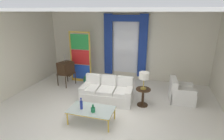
{
  "coord_description": "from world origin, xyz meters",
  "views": [
    {
      "loc": [
        1.6,
        -4.81,
        3.01
      ],
      "look_at": [
        -0.04,
        0.9,
        1.05
      ],
      "focal_mm": 28.86,
      "sensor_mm": 36.0,
      "label": 1
    }
  ],
  "objects_px": {
    "vintage_tv": "(66,68)",
    "round_side_table": "(143,96)",
    "peacock_figurine": "(87,80)",
    "stained_glass_divider": "(80,58)",
    "bottle_crystal_tall": "(93,109)",
    "bottle_blue_decanter": "(81,104)",
    "table_lamp_brass": "(144,76)",
    "armchair_white": "(180,93)",
    "coffee_table": "(91,110)",
    "couch_white_long": "(108,92)"
  },
  "relations": [
    {
      "from": "vintage_tv",
      "to": "round_side_table",
      "type": "bearing_deg",
      "value": -15.04
    },
    {
      "from": "vintage_tv",
      "to": "peacock_figurine",
      "type": "bearing_deg",
      "value": 11.72
    },
    {
      "from": "stained_glass_divider",
      "to": "bottle_crystal_tall",
      "type": "bearing_deg",
      "value": -59.46
    },
    {
      "from": "peacock_figurine",
      "to": "bottle_blue_decanter",
      "type": "bearing_deg",
      "value": -69.36
    },
    {
      "from": "stained_glass_divider",
      "to": "peacock_figurine",
      "type": "xyz_separation_m",
      "value": [
        0.43,
        -0.39,
        -0.84
      ]
    },
    {
      "from": "stained_glass_divider",
      "to": "peacock_figurine",
      "type": "bearing_deg",
      "value": -42.37
    },
    {
      "from": "round_side_table",
      "to": "table_lamp_brass",
      "type": "relative_size",
      "value": 1.04
    },
    {
      "from": "table_lamp_brass",
      "to": "bottle_blue_decanter",
      "type": "bearing_deg",
      "value": -137.37
    },
    {
      "from": "armchair_white",
      "to": "stained_glass_divider",
      "type": "distance_m",
      "value": 4.25
    },
    {
      "from": "coffee_table",
      "to": "table_lamp_brass",
      "type": "height_order",
      "value": "table_lamp_brass"
    },
    {
      "from": "armchair_white",
      "to": "table_lamp_brass",
      "type": "height_order",
      "value": "table_lamp_brass"
    },
    {
      "from": "round_side_table",
      "to": "coffee_table",
      "type": "bearing_deg",
      "value": -133.18
    },
    {
      "from": "coffee_table",
      "to": "round_side_table",
      "type": "bearing_deg",
      "value": 46.82
    },
    {
      "from": "vintage_tv",
      "to": "armchair_white",
      "type": "relative_size",
      "value": 1.55
    },
    {
      "from": "bottle_blue_decanter",
      "to": "stained_glass_divider",
      "type": "distance_m",
      "value": 3.22
    },
    {
      "from": "vintage_tv",
      "to": "armchair_white",
      "type": "height_order",
      "value": "vintage_tv"
    },
    {
      "from": "vintage_tv",
      "to": "armchair_white",
      "type": "xyz_separation_m",
      "value": [
        4.53,
        -0.22,
        -0.44
      ]
    },
    {
      "from": "armchair_white",
      "to": "vintage_tv",
      "type": "bearing_deg",
      "value": 177.21
    },
    {
      "from": "armchair_white",
      "to": "round_side_table",
      "type": "bearing_deg",
      "value": -150.97
    },
    {
      "from": "couch_white_long",
      "to": "peacock_figurine",
      "type": "xyz_separation_m",
      "value": [
        -1.24,
        1.0,
        -0.08
      ]
    },
    {
      "from": "vintage_tv",
      "to": "round_side_table",
      "type": "xyz_separation_m",
      "value": [
        3.32,
        -0.89,
        -0.37
      ]
    },
    {
      "from": "bottle_crystal_tall",
      "to": "stained_glass_divider",
      "type": "bearing_deg",
      "value": 120.54
    },
    {
      "from": "couch_white_long",
      "to": "stained_glass_divider",
      "type": "bearing_deg",
      "value": 140.09
    },
    {
      "from": "vintage_tv",
      "to": "round_side_table",
      "type": "relative_size",
      "value": 2.26
    },
    {
      "from": "bottle_blue_decanter",
      "to": "stained_glass_divider",
      "type": "bearing_deg",
      "value": 115.36
    },
    {
      "from": "stained_glass_divider",
      "to": "couch_white_long",
      "type": "bearing_deg",
      "value": -39.91
    },
    {
      "from": "bottle_crystal_tall",
      "to": "vintage_tv",
      "type": "height_order",
      "value": "vintage_tv"
    },
    {
      "from": "round_side_table",
      "to": "couch_white_long",
      "type": "bearing_deg",
      "value": 177.02
    },
    {
      "from": "vintage_tv",
      "to": "couch_white_long",
      "type": "bearing_deg",
      "value": -21.64
    },
    {
      "from": "bottle_blue_decanter",
      "to": "table_lamp_brass",
      "type": "relative_size",
      "value": 0.6
    },
    {
      "from": "bottle_crystal_tall",
      "to": "coffee_table",
      "type": "bearing_deg",
      "value": 130.26
    },
    {
      "from": "coffee_table",
      "to": "vintage_tv",
      "type": "height_order",
      "value": "vintage_tv"
    },
    {
      "from": "table_lamp_brass",
      "to": "armchair_white",
      "type": "bearing_deg",
      "value": 29.03
    },
    {
      "from": "bottle_blue_decanter",
      "to": "bottle_crystal_tall",
      "type": "relative_size",
      "value": 1.51
    },
    {
      "from": "bottle_crystal_tall",
      "to": "table_lamp_brass",
      "type": "distance_m",
      "value": 1.96
    },
    {
      "from": "coffee_table",
      "to": "vintage_tv",
      "type": "distance_m",
      "value": 3.06
    },
    {
      "from": "stained_glass_divider",
      "to": "armchair_white",
      "type": "bearing_deg",
      "value": -10.82
    },
    {
      "from": "coffee_table",
      "to": "round_side_table",
      "type": "relative_size",
      "value": 2.11
    },
    {
      "from": "vintage_tv",
      "to": "stained_glass_divider",
      "type": "relative_size",
      "value": 0.61
    },
    {
      "from": "bottle_blue_decanter",
      "to": "armchair_white",
      "type": "xyz_separation_m",
      "value": [
        2.75,
        2.09,
        -0.26
      ]
    },
    {
      "from": "bottle_blue_decanter",
      "to": "peacock_figurine",
      "type": "relative_size",
      "value": 0.57
    },
    {
      "from": "bottle_crystal_tall",
      "to": "table_lamp_brass",
      "type": "height_order",
      "value": "table_lamp_brass"
    },
    {
      "from": "couch_white_long",
      "to": "stained_glass_divider",
      "type": "relative_size",
      "value": 0.82
    },
    {
      "from": "coffee_table",
      "to": "armchair_white",
      "type": "bearing_deg",
      "value": 39.24
    },
    {
      "from": "bottle_crystal_tall",
      "to": "vintage_tv",
      "type": "distance_m",
      "value": 3.21
    },
    {
      "from": "couch_white_long",
      "to": "bottle_crystal_tall",
      "type": "relative_size",
      "value": 7.92
    },
    {
      "from": "bottle_blue_decanter",
      "to": "stained_glass_divider",
      "type": "relative_size",
      "value": 0.16
    },
    {
      "from": "vintage_tv",
      "to": "bottle_crystal_tall",
      "type": "bearing_deg",
      "value": -47.73
    },
    {
      "from": "couch_white_long",
      "to": "peacock_figurine",
      "type": "bearing_deg",
      "value": 140.98
    },
    {
      "from": "couch_white_long",
      "to": "peacock_figurine",
      "type": "relative_size",
      "value": 3.0
    }
  ]
}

